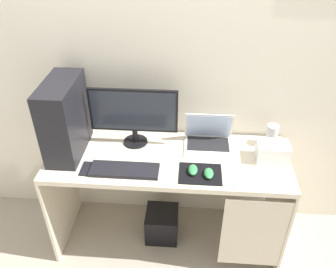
% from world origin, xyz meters
% --- Properties ---
extents(ground_plane, '(8.00, 8.00, 0.00)m').
position_xyz_m(ground_plane, '(0.00, 0.00, 0.00)').
color(ground_plane, '#9E9384').
extents(wall_back, '(4.00, 0.05, 2.60)m').
position_xyz_m(wall_back, '(0.00, 0.33, 1.30)').
color(wall_back, beige).
rests_on(wall_back, ground_plane).
extents(desk, '(1.56, 0.57, 0.77)m').
position_xyz_m(desk, '(0.02, -0.01, 0.62)').
color(desk, beige).
rests_on(desk, ground_plane).
extents(pc_tower, '(0.19, 0.43, 0.49)m').
position_xyz_m(pc_tower, '(-0.65, 0.03, 1.02)').
color(pc_tower, black).
rests_on(pc_tower, desk).
extents(monitor, '(0.57, 0.16, 0.41)m').
position_xyz_m(monitor, '(-0.23, 0.14, 1.00)').
color(monitor, black).
rests_on(monitor, desk).
extents(laptop, '(0.32, 0.24, 0.22)m').
position_xyz_m(laptop, '(0.26, 0.16, 0.82)').
color(laptop, white).
rests_on(laptop, desk).
extents(speaker, '(0.08, 0.08, 0.15)m').
position_xyz_m(speaker, '(0.68, 0.19, 0.85)').
color(speaker, silver).
rests_on(speaker, desk).
extents(projector, '(0.20, 0.14, 0.12)m').
position_xyz_m(projector, '(0.66, 0.03, 0.83)').
color(projector, white).
rests_on(projector, desk).
extents(keyboard, '(0.42, 0.14, 0.02)m').
position_xyz_m(keyboard, '(-0.25, -0.16, 0.78)').
color(keyboard, black).
rests_on(keyboard, desk).
extents(mousepad, '(0.26, 0.20, 0.00)m').
position_xyz_m(mousepad, '(0.21, -0.15, 0.78)').
color(mousepad, black).
rests_on(mousepad, desk).
extents(mouse_left, '(0.06, 0.10, 0.03)m').
position_xyz_m(mouse_left, '(0.16, -0.14, 0.79)').
color(mouse_left, '#338C4C').
rests_on(mouse_left, mousepad).
extents(mouse_right, '(0.06, 0.10, 0.03)m').
position_xyz_m(mouse_right, '(0.26, -0.17, 0.79)').
color(mouse_right, '#338C4C').
rests_on(mouse_right, mousepad).
extents(cell_phone, '(0.07, 0.13, 0.01)m').
position_xyz_m(cell_phone, '(-0.49, -0.16, 0.78)').
color(cell_phone, black).
rests_on(cell_phone, desk).
extents(subwoofer, '(0.24, 0.24, 0.24)m').
position_xyz_m(subwoofer, '(-0.05, 0.01, 0.12)').
color(subwoofer, black).
rests_on(subwoofer, ground_plane).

